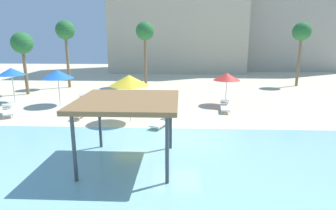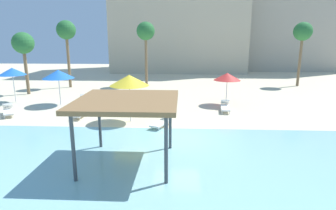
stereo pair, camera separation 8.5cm
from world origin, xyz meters
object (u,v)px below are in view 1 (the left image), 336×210
lounge_chair_3 (147,101)px  palm_tree_2 (145,33)px  shade_pavilion (128,103)px  beach_umbrella_blue_1 (11,72)px  beach_umbrella_blue_2 (58,74)px  lounge_chair_0 (225,106)px  lounge_chair_2 (81,112)px  beach_umbrella_yellow_3 (129,80)px  lounge_chair_1 (84,100)px  beach_umbrella_red_0 (227,77)px  lounge_chair_4 (162,121)px  lounge_chair_5 (8,111)px  palm_tree_1 (22,44)px  palm_tree_0 (302,33)px  palm_tree_3 (65,32)px

lounge_chair_3 → palm_tree_2: 10.66m
shade_pavilion → lounge_chair_3: size_ratio=2.06×
beach_umbrella_blue_1 → beach_umbrella_blue_2: (4.01, -0.69, -0.10)m
lounge_chair_0 → lounge_chair_2: size_ratio=1.01×
shade_pavilion → palm_tree_2: (-1.68, 19.53, 2.95)m
beach_umbrella_yellow_3 → lounge_chair_0: beach_umbrella_yellow_3 is taller
beach_umbrella_blue_1 → lounge_chair_1: size_ratio=1.40×
shade_pavilion → beach_umbrella_yellow_3: (-1.02, 6.04, 0.01)m
shade_pavilion → lounge_chair_0: shade_pavilion is taller
lounge_chair_3 → shade_pavilion: bearing=-5.0°
beach_umbrella_red_0 → lounge_chair_1: beach_umbrella_red_0 is taller
lounge_chair_1 → palm_tree_2: (3.75, 9.06, 5.21)m
lounge_chair_2 → lounge_chair_4: same height
beach_umbrella_blue_1 → lounge_chair_4: bearing=-25.1°
lounge_chair_0 → lounge_chair_3: same height
beach_umbrella_blue_1 → lounge_chair_4: (12.31, -5.77, -2.16)m
lounge_chair_4 → lounge_chair_2: bearing=-85.3°
lounge_chair_5 → shade_pavilion: bearing=21.4°
shade_pavilion → beach_umbrella_blue_1: bearing=135.9°
shade_pavilion → beach_umbrella_red_0: 12.28m
beach_umbrella_blue_2 → lounge_chair_2: 4.74m
palm_tree_1 → beach_umbrella_blue_2: bearing=-40.5°
lounge_chair_4 → palm_tree_0: (13.45, 14.85, 5.17)m
shade_pavilion → lounge_chair_3: shade_pavilion is taller
palm_tree_3 → lounge_chair_1: bearing=-61.7°
lounge_chair_4 → lounge_chair_5: size_ratio=1.03×
lounge_chair_0 → palm_tree_1: bearing=-101.7°
lounge_chair_1 → palm_tree_0: 22.69m
lounge_chair_2 → palm_tree_3: (-5.05, 11.03, 5.29)m
lounge_chair_1 → palm_tree_2: palm_tree_2 is taller
lounge_chair_1 → palm_tree_3: bearing=-174.0°
lounge_chair_0 → lounge_chair_1: same height
lounge_chair_2 → palm_tree_2: size_ratio=0.29×
beach_umbrella_blue_2 → palm_tree_3: palm_tree_3 is taller
palm_tree_0 → beach_umbrella_blue_1: bearing=-160.6°
lounge_chair_4 → beach_umbrella_blue_1: bearing=-91.8°
palm_tree_3 → beach_umbrella_yellow_3: bearing=-54.7°
lounge_chair_1 → palm_tree_0: size_ratio=0.30×
beach_umbrella_yellow_3 → beach_umbrella_red_0: bearing=36.2°
palm_tree_0 → palm_tree_3: 24.08m
beach_umbrella_red_0 → lounge_chair_3: 6.42m
lounge_chair_5 → palm_tree_3: bearing=147.8°
lounge_chair_5 → palm_tree_2: bearing=115.8°
lounge_chair_1 → palm_tree_1: (-6.53, 3.78, 4.17)m
beach_umbrella_red_0 → palm_tree_2: 11.79m
beach_umbrella_blue_1 → palm_tree_1: palm_tree_1 is taller
lounge_chair_4 → palm_tree_3: (-10.55, 12.89, 5.29)m
beach_umbrella_blue_2 → lounge_chair_5: bearing=-126.2°
lounge_chair_1 → lounge_chair_2: (0.98, -3.49, 0.00)m
lounge_chair_1 → palm_tree_3: palm_tree_3 is taller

